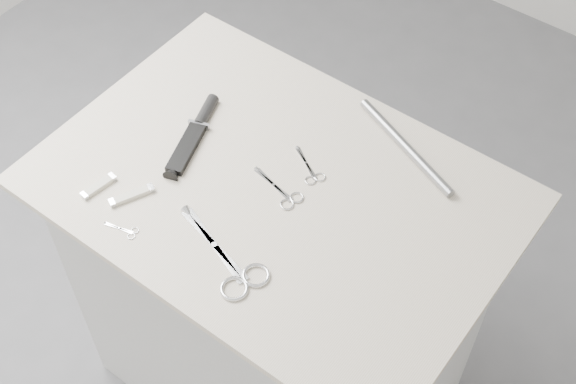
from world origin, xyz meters
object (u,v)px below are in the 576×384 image
Objects in this scene: plinth at (278,300)px; pocket_knife_a at (132,195)px; metal_rail at (405,146)px; embroidery_scissors_a at (284,194)px; pocket_knife_b at (99,186)px; embroidery_scissors_b at (311,172)px; sheathed_knife at (195,131)px; large_shears at (234,268)px; tiny_scissors at (125,231)px.

pocket_knife_a is at bearing -137.92° from plinth.
embroidery_scissors_a is at bearing -117.51° from metal_rail.
pocket_knife_b reaches higher than embroidery_scissors_a.
plinth is 8.42× the size of embroidery_scissors_b.
pocket_knife_b reaches higher than embroidery_scissors_b.
embroidery_scissors_b is at bearing -39.09° from pocket_knife_b.
sheathed_knife is at bearing 176.68° from plinth.
large_shears is 0.78× the size of metal_rail.
sheathed_knife is at bearing -148.91° from metal_rail.
large_shears is at bearing -102.36° from metal_rail.
pocket_knife_b is at bearing 147.12° from sheathed_knife.
tiny_scissors is at bearing -122.47° from plinth.
sheathed_knife is at bearing -5.86° from pocket_knife_b.
sheathed_knife is 0.25m from pocket_knife_b.
embroidery_scissors_b is at bearing 44.68° from tiny_scissors.
large_shears is at bearing -146.09° from sheathed_knife.
sheathed_knife reaches higher than large_shears.
tiny_scissors is at bearing -102.62° from pocket_knife_b.
pocket_knife_a is at bearing 110.53° from tiny_scissors.
tiny_scissors is 0.09m from pocket_knife_a.
embroidery_scissors_a is at bearing 115.80° from large_shears.
sheathed_knife reaches higher than metal_rail.
pocket_knife_a reaches higher than plinth.
plinth is at bearing 122.50° from large_shears.
large_shears reaches higher than tiny_scissors.
metal_rail is (0.10, 0.47, 0.01)m from large_shears.
embroidery_scissors_a is 1.79× the size of tiny_scissors.
sheathed_knife is (-0.27, 0.02, 0.01)m from embroidery_scissors_a.
metal_rail is (0.34, 0.54, 0.01)m from tiny_scissors.
large_shears is (0.06, -0.22, 0.47)m from plinth.
large_shears is at bearing -55.24° from embroidery_scissors_b.
pocket_knife_a is at bearing -165.41° from large_shears.
pocket_knife_b is at bearing -161.09° from large_shears.
sheathed_knife reaches higher than pocket_knife_b.
sheathed_knife is at bearing -136.76° from embroidery_scissors_b.
large_shears reaches higher than embroidery_scissors_b.
tiny_scissors is (-0.20, -0.27, -0.00)m from embroidery_scissors_a.
large_shears is at bearing -79.44° from pocket_knife_b.
embroidery_scissors_b is 1.42× the size of tiny_scissors.
embroidery_scissors_a reaches higher than plinth.
metal_rail is (0.14, 0.26, 0.01)m from embroidery_scissors_a.
embroidery_scissors_b is (0.01, 0.09, -0.00)m from embroidery_scissors_a.
pocket_knife_a is at bearing -130.09° from embroidery_scissors_a.
large_shears is 0.36m from pocket_knife_b.
sheathed_knife is (-0.27, -0.07, 0.01)m from embroidery_scissors_b.
large_shears is 2.34× the size of embroidery_scissors_b.
metal_rail reaches higher than plinth.
tiny_scissors is (-0.21, -0.36, -0.00)m from embroidery_scissors_b.
embroidery_scissors_b is at bearing 111.60° from large_shears.
metal_rail reaches higher than embroidery_scissors_b.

